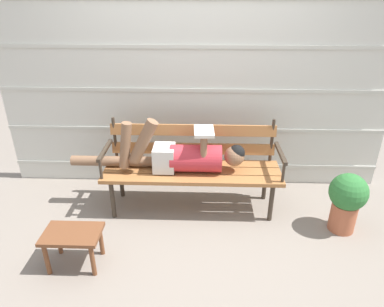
{
  "coord_description": "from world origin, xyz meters",
  "views": [
    {
      "loc": [
        0.1,
        -2.85,
        2.03
      ],
      "look_at": [
        0.0,
        0.07,
        0.61
      ],
      "focal_mm": 32.25,
      "sensor_mm": 36.0,
      "label": 1
    }
  ],
  "objects_px": {
    "reclining_person": "(181,155)",
    "footstool": "(73,238)",
    "park_bench": "(192,163)",
    "potted_plant": "(347,199)"
  },
  "relations": [
    {
      "from": "park_bench",
      "to": "potted_plant",
      "type": "distance_m",
      "value": 1.44
    },
    {
      "from": "park_bench",
      "to": "reclining_person",
      "type": "xyz_separation_m",
      "value": [
        -0.11,
        -0.07,
        0.11
      ]
    },
    {
      "from": "reclining_person",
      "to": "footstool",
      "type": "xyz_separation_m",
      "value": [
        -0.8,
        -0.82,
        -0.33
      ]
    },
    {
      "from": "potted_plant",
      "to": "park_bench",
      "type": "bearing_deg",
      "value": 164.96
    },
    {
      "from": "park_bench",
      "to": "potted_plant",
      "type": "height_order",
      "value": "park_bench"
    },
    {
      "from": "reclining_person",
      "to": "footstool",
      "type": "distance_m",
      "value": 1.19
    },
    {
      "from": "park_bench",
      "to": "footstool",
      "type": "distance_m",
      "value": 1.29
    },
    {
      "from": "reclining_person",
      "to": "potted_plant",
      "type": "bearing_deg",
      "value": -11.4
    },
    {
      "from": "footstool",
      "to": "potted_plant",
      "type": "xyz_separation_m",
      "value": [
        2.29,
        0.52,
        0.07
      ]
    },
    {
      "from": "potted_plant",
      "to": "reclining_person",
      "type": "bearing_deg",
      "value": 168.6
    }
  ]
}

